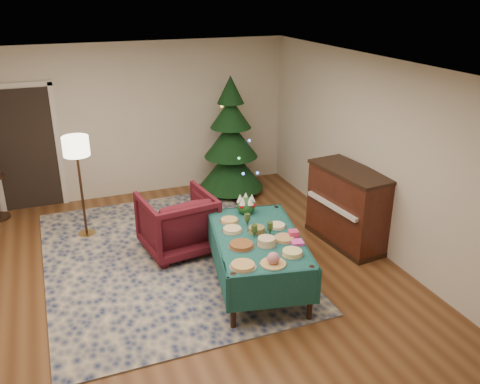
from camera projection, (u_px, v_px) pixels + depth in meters
name	position (u px, v px, depth m)	size (l,w,h in m)	color
room_shell	(171.00, 194.00, 5.81)	(7.00, 7.00, 7.00)	#593319
doorway	(26.00, 146.00, 8.38)	(1.08, 0.04, 2.16)	black
rug	(165.00, 257.00, 7.15)	(3.20, 4.20, 0.02)	#14214B
buffet_table	(257.00, 246.00, 6.29)	(1.38, 1.97, 0.70)	black
platter_0	(243.00, 266.00, 5.54)	(0.30, 0.30, 0.04)	silver
platter_1	(273.00, 260.00, 5.57)	(0.29, 0.29, 0.15)	silver
platter_2	(292.00, 253.00, 5.79)	(0.26, 0.26, 0.06)	silver
platter_3	(241.00, 245.00, 5.97)	(0.32, 0.32, 0.05)	silver
platter_4	(266.00, 242.00, 6.00)	(0.24, 0.24, 0.10)	silver
platter_5	(284.00, 238.00, 6.14)	(0.28, 0.28, 0.04)	silver
platter_6	(232.00, 230.00, 6.34)	(0.27, 0.27, 0.05)	silver
platter_7	(257.00, 230.00, 6.33)	(0.24, 0.24, 0.07)	silver
platter_8	(277.00, 226.00, 6.46)	(0.25, 0.25, 0.04)	silver
platter_9	(229.00, 220.00, 6.60)	(0.26, 0.26, 0.04)	silver
goblet_0	(247.00, 219.00, 6.47)	(0.07, 0.07, 0.16)	#2D471E
goblet_1	(270.00, 228.00, 6.24)	(0.07, 0.07, 0.16)	#2D471E
goblet_2	(254.00, 231.00, 6.18)	(0.07, 0.07, 0.16)	#2D471E
napkin_stack	(297.00, 242.00, 6.04)	(0.14, 0.14, 0.04)	#EA41AE
gift_box	(293.00, 234.00, 6.18)	(0.11, 0.11, 0.09)	#D33A65
centerpiece	(246.00, 204.00, 6.83)	(0.25, 0.25, 0.29)	#1E4C1E
armchair	(177.00, 220.00, 7.16)	(0.94, 0.88, 0.97)	#4D101A
floor_lamp	(77.00, 152.00, 7.31)	(0.38, 0.38, 1.56)	#A57F3F
christmas_tree	(231.00, 142.00, 9.06)	(1.47, 1.47, 2.14)	black
piano	(348.00, 207.00, 7.39)	(0.75, 1.38, 1.15)	black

